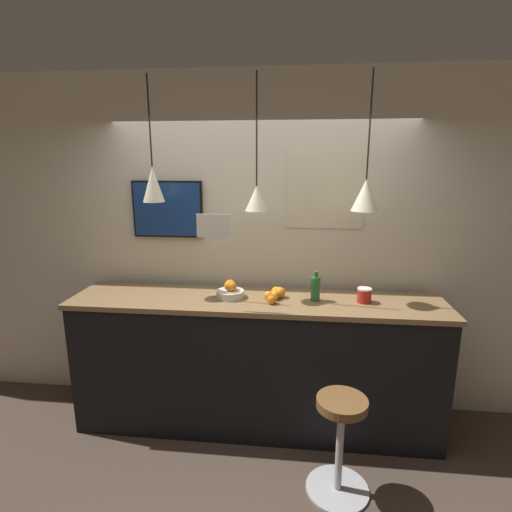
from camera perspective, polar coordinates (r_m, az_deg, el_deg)
ground_plane at (r=3.24m, az=-1.28°, el=-28.90°), size 14.00×14.00×0.00m
back_wall at (r=3.47m, az=0.73°, el=1.28°), size 8.00×0.06×2.90m
service_counter at (r=3.39m, az=0.00°, el=-15.08°), size 2.95×0.60×1.12m
bar_stool at (r=2.92m, az=11.95°, el=-23.73°), size 0.43×0.43×0.69m
fruit_bowl at (r=3.19m, az=-3.69°, el=-5.00°), size 0.22×0.22×0.14m
orange_pile at (r=3.16m, az=2.84°, el=-5.47°), size 0.16×0.24×0.09m
juice_bottle at (r=3.13m, az=8.50°, el=-4.58°), size 0.07×0.07×0.24m
spread_jar at (r=3.19m, az=15.21°, el=-5.43°), size 0.11×0.11×0.11m
pendant_lamp_left at (r=3.21m, az=-14.49°, el=9.97°), size 0.17×0.17×0.93m
pendant_lamp_middle at (r=3.03m, az=0.09°, el=8.40°), size 0.17×0.17×0.99m
pendant_lamp_right at (r=3.05m, az=15.37°, el=8.44°), size 0.20×0.20×0.98m
mounted_tv at (r=3.53m, az=-12.51°, el=6.54°), size 0.61×0.04×0.48m
hanging_menu_board at (r=2.84m, az=-6.12°, el=4.28°), size 0.24×0.01×0.17m
wall_poster at (r=3.35m, az=9.89°, el=9.27°), size 0.63×0.01×0.63m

